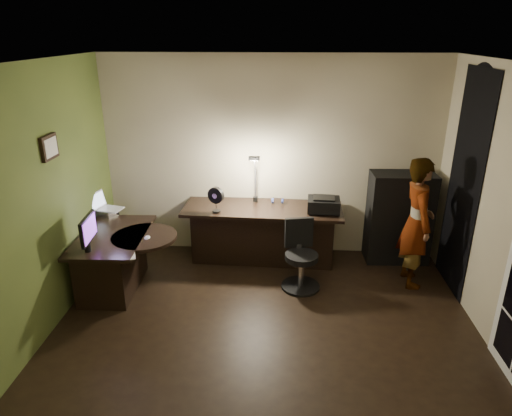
# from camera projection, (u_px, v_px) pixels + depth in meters

# --- Properties ---
(floor) EXTENTS (4.50, 4.00, 0.01)m
(floor) POSITION_uv_depth(u_px,v_px,m) (265.00, 334.00, 4.76)
(floor) COLOR black
(floor) RESTS_ON ground
(ceiling) EXTENTS (4.50, 4.00, 0.01)m
(ceiling) POSITION_uv_depth(u_px,v_px,m) (267.00, 63.00, 3.77)
(ceiling) COLOR silver
(ceiling) RESTS_ON floor
(wall_back) EXTENTS (4.50, 0.01, 2.70)m
(wall_back) POSITION_uv_depth(u_px,v_px,m) (271.00, 158.00, 6.13)
(wall_back) COLOR tan
(wall_back) RESTS_ON floor
(wall_front) EXTENTS (4.50, 0.01, 2.70)m
(wall_front) POSITION_uv_depth(u_px,v_px,m) (251.00, 358.00, 2.40)
(wall_front) COLOR tan
(wall_front) RESTS_ON floor
(wall_left) EXTENTS (0.01, 4.00, 2.70)m
(wall_left) POSITION_uv_depth(u_px,v_px,m) (32.00, 209.00, 4.39)
(wall_left) COLOR tan
(wall_left) RESTS_ON floor
(green_wall_overlay) EXTENTS (0.00, 4.00, 2.70)m
(green_wall_overlay) POSITION_uv_depth(u_px,v_px,m) (33.00, 209.00, 4.39)
(green_wall_overlay) COLOR #506228
(green_wall_overlay) RESTS_ON floor
(arched_doorway) EXTENTS (0.01, 0.90, 2.60)m
(arched_doorway) POSITION_uv_depth(u_px,v_px,m) (464.00, 185.00, 5.23)
(arched_doorway) COLOR black
(arched_doorway) RESTS_ON floor
(framed_picture) EXTENTS (0.04, 0.30, 0.25)m
(framed_picture) POSITION_uv_depth(u_px,v_px,m) (49.00, 147.00, 4.62)
(framed_picture) COLOR black
(framed_picture) RESTS_ON wall_left
(desk_left) EXTENTS (0.80, 1.26, 0.71)m
(desk_left) POSITION_uv_depth(u_px,v_px,m) (116.00, 262.00, 5.48)
(desk_left) COLOR black
(desk_left) RESTS_ON floor
(desk_right) EXTENTS (2.11, 0.81, 0.78)m
(desk_right) POSITION_uv_depth(u_px,v_px,m) (263.00, 235.00, 6.14)
(desk_right) COLOR black
(desk_right) RESTS_ON floor
(cabinet) EXTENTS (0.83, 0.43, 1.23)m
(cabinet) POSITION_uv_depth(u_px,v_px,m) (399.00, 218.00, 6.09)
(cabinet) COLOR black
(cabinet) RESTS_ON floor
(laptop_stand) EXTENTS (0.28, 0.26, 0.09)m
(laptop_stand) POSITION_uv_depth(u_px,v_px,m) (107.00, 213.00, 5.92)
(laptop_stand) COLOR silver
(laptop_stand) RESTS_ON desk_left
(laptop) EXTENTS (0.39, 0.38, 0.23)m
(laptop) POSITION_uv_depth(u_px,v_px,m) (109.00, 201.00, 5.86)
(laptop) COLOR silver
(laptop) RESTS_ON laptop_stand
(monitor) EXTENTS (0.13, 0.45, 0.29)m
(monitor) POSITION_uv_depth(u_px,v_px,m) (88.00, 238.00, 4.96)
(monitor) COLOR black
(monitor) RESTS_ON desk_left
(mouse) EXTENTS (0.08, 0.11, 0.04)m
(mouse) POSITION_uv_depth(u_px,v_px,m) (147.00, 238.00, 5.28)
(mouse) COLOR silver
(mouse) RESTS_ON desk_left
(phone) EXTENTS (0.08, 0.14, 0.01)m
(phone) POSITION_uv_depth(u_px,v_px,m) (135.00, 245.00, 5.13)
(phone) COLOR black
(phone) RESTS_ON desk_left
(pen) EXTENTS (0.03, 0.13, 0.01)m
(pen) POSITION_uv_depth(u_px,v_px,m) (137.00, 236.00, 5.36)
(pen) COLOR black
(pen) RESTS_ON desk_left
(speaker) EXTENTS (0.07, 0.07, 0.18)m
(speaker) POSITION_uv_depth(u_px,v_px,m) (87.00, 245.00, 4.93)
(speaker) COLOR black
(speaker) RESTS_ON desk_left
(notepad) EXTENTS (0.20, 0.23, 0.01)m
(notepad) POSITION_uv_depth(u_px,v_px,m) (129.00, 256.00, 4.88)
(notepad) COLOR silver
(notepad) RESTS_ON desk_left
(desk_fan) EXTENTS (0.24, 0.19, 0.33)m
(desk_fan) POSITION_uv_depth(u_px,v_px,m) (216.00, 199.00, 5.77)
(desk_fan) COLOR black
(desk_fan) RESTS_ON desk_right
(headphones) EXTENTS (0.18, 0.09, 0.08)m
(headphones) POSITION_uv_depth(u_px,v_px,m) (278.00, 200.00, 6.10)
(headphones) COLOR #2C3D96
(headphones) RESTS_ON desk_right
(printer) EXTENTS (0.42, 0.34, 0.18)m
(printer) POSITION_uv_depth(u_px,v_px,m) (324.00, 204.00, 5.82)
(printer) COLOR black
(printer) RESTS_ON desk_right
(desk_lamp) EXTENTS (0.21, 0.35, 0.74)m
(desk_lamp) POSITION_uv_depth(u_px,v_px,m) (255.00, 175.00, 6.04)
(desk_lamp) COLOR black
(desk_lamp) RESTS_ON desk_right
(office_chair) EXTENTS (0.55, 0.55, 0.85)m
(office_chair) POSITION_uv_depth(u_px,v_px,m) (302.00, 257.00, 5.47)
(office_chair) COLOR black
(office_chair) RESTS_ON floor
(person) EXTENTS (0.41, 0.59, 1.61)m
(person) POSITION_uv_depth(u_px,v_px,m) (417.00, 223.00, 5.46)
(person) COLOR #D8A88C
(person) RESTS_ON floor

